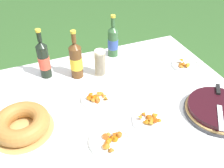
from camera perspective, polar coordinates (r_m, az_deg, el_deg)
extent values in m
cube|color=brown|center=(1.50, -0.09, -4.84)|extent=(1.56, 1.19, 0.03)
cylinder|color=brown|center=(2.36, 11.43, 1.83)|extent=(0.06, 0.06, 0.66)
cube|color=white|center=(1.49, -0.09, -4.28)|extent=(1.57, 1.20, 0.00)
cube|color=white|center=(1.98, -6.57, 5.57)|extent=(1.57, 0.00, 0.10)
cube|color=white|center=(1.89, 22.53, 0.88)|extent=(0.00, 1.20, 0.10)
cylinder|color=#38383D|center=(1.54, 22.86, -5.91)|extent=(0.37, 0.37, 0.02)
cylinder|color=tan|center=(1.53, 23.00, -5.50)|extent=(0.36, 0.36, 0.01)
cylinder|color=black|center=(1.51, 23.18, -4.98)|extent=(0.34, 0.34, 0.03)
cube|color=silver|center=(1.43, 23.56, -7.03)|extent=(0.14, 0.17, 0.00)
cube|color=black|center=(1.61, 23.07, -1.11)|extent=(0.07, 0.09, 0.01)
cylinder|color=tan|center=(1.42, -19.61, -9.67)|extent=(0.32, 0.32, 0.01)
torus|color=#AD7033|center=(1.39, -20.02, -8.37)|extent=(0.29, 0.29, 0.09)
cylinder|color=beige|center=(1.68, -2.69, 3.50)|extent=(0.07, 0.07, 0.09)
cylinder|color=beige|center=(1.67, -2.70, 3.87)|extent=(0.07, 0.07, 0.09)
cylinder|color=beige|center=(1.67, -2.71, 4.24)|extent=(0.07, 0.07, 0.09)
cylinder|color=beige|center=(1.66, -2.73, 4.61)|extent=(0.07, 0.07, 0.09)
cylinder|color=beige|center=(1.65, -2.74, 4.98)|extent=(0.07, 0.07, 0.09)
cylinder|color=beige|center=(1.65, -2.75, 5.36)|extent=(0.07, 0.07, 0.09)
cylinder|color=beige|center=(1.64, -2.77, 5.74)|extent=(0.07, 0.07, 0.09)
cylinder|color=beige|center=(1.63, -2.78, 6.12)|extent=(0.07, 0.07, 0.09)
torus|color=beige|center=(1.61, -2.83, 7.56)|extent=(0.07, 0.07, 0.01)
cylinder|color=#2D562D|center=(1.87, 0.23, 9.29)|extent=(0.07, 0.07, 0.20)
cylinder|color=#334C93|center=(1.87, 0.23, 9.19)|extent=(0.08, 0.08, 0.08)
cone|color=#2D562D|center=(1.81, 0.24, 12.58)|extent=(0.07, 0.07, 0.04)
cylinder|color=#2D562D|center=(1.79, 0.24, 14.03)|extent=(0.03, 0.03, 0.06)
cylinder|color=gold|center=(1.77, 0.24, 15.22)|extent=(0.03, 0.03, 0.02)
cylinder|color=brown|center=(1.65, -8.17, 4.94)|extent=(0.08, 0.08, 0.22)
cylinder|color=yellow|center=(1.65, -8.16, 4.81)|extent=(0.08, 0.08, 0.08)
cone|color=brown|center=(1.58, -8.58, 8.76)|extent=(0.08, 0.08, 0.04)
cylinder|color=brown|center=(1.56, -8.75, 10.36)|extent=(0.03, 0.03, 0.07)
cylinder|color=gold|center=(1.54, -8.90, 11.69)|extent=(0.03, 0.03, 0.02)
cylinder|color=black|center=(1.69, -15.25, 4.94)|extent=(0.07, 0.07, 0.23)
cylinder|color=#E54C38|center=(1.69, -15.22, 4.81)|extent=(0.07, 0.07, 0.09)
cone|color=black|center=(1.62, -16.01, 8.80)|extent=(0.07, 0.07, 0.04)
cylinder|color=black|center=(1.60, -16.33, 10.36)|extent=(0.03, 0.03, 0.06)
cylinder|color=gold|center=(1.58, -16.59, 11.65)|extent=(0.03, 0.03, 0.02)
cylinder|color=white|center=(1.51, -3.45, -3.36)|extent=(0.20, 0.20, 0.01)
torus|color=white|center=(1.50, -3.47, -3.13)|extent=(0.20, 0.20, 0.01)
cone|color=#B54E17|center=(1.47, -3.51, -3.71)|extent=(0.05, 0.05, 0.04)
cone|color=#B1651A|center=(1.48, -4.23, -3.46)|extent=(0.05, 0.05, 0.04)
cone|color=#B8550E|center=(1.51, -5.12, -2.36)|extent=(0.05, 0.05, 0.04)
cone|color=#C6580B|center=(1.48, -4.27, -2.77)|extent=(0.04, 0.04, 0.02)
cone|color=#B36917|center=(1.49, -3.39, -2.95)|extent=(0.05, 0.05, 0.03)
cone|color=orange|center=(1.50, -2.88, -2.01)|extent=(0.04, 0.04, 0.03)
cone|color=#C7550D|center=(1.50, -3.52, -2.76)|extent=(0.06, 0.05, 0.04)
cone|color=#A75F16|center=(1.52, -2.56, -2.00)|extent=(0.03, 0.03, 0.03)
cone|color=#C3580E|center=(1.49, -5.11, -2.97)|extent=(0.04, 0.05, 0.04)
cone|color=#C86720|center=(1.51, -2.01, -2.55)|extent=(0.05, 0.05, 0.03)
cone|color=#B06617|center=(1.49, -1.43, -3.20)|extent=(0.04, 0.04, 0.04)
cylinder|color=white|center=(1.39, 8.49, -8.43)|extent=(0.19, 0.19, 0.01)
torus|color=white|center=(1.38, 8.52, -8.20)|extent=(0.19, 0.19, 0.01)
cone|color=#BF5F13|center=(1.37, 9.07, -7.79)|extent=(0.04, 0.04, 0.04)
cone|color=#CA550F|center=(1.40, 7.35, -6.63)|extent=(0.04, 0.04, 0.04)
cone|color=#B7731E|center=(1.36, 8.94, -8.50)|extent=(0.05, 0.05, 0.04)
cone|color=#B26D16|center=(1.40, 9.48, -6.90)|extent=(0.05, 0.06, 0.05)
cone|color=#A85F0E|center=(1.36, 8.00, -8.29)|extent=(0.06, 0.06, 0.04)
cone|color=#C44C10|center=(1.36, 10.09, -8.08)|extent=(0.04, 0.04, 0.04)
cone|color=#C46B1A|center=(1.38, 10.73, -7.95)|extent=(0.04, 0.04, 0.02)
cone|color=orange|center=(1.37, 6.57, -7.33)|extent=(0.03, 0.04, 0.04)
cone|color=#A85E12|center=(1.38, 9.15, -7.86)|extent=(0.05, 0.05, 0.04)
cone|color=#AD4E12|center=(1.38, 8.58, -7.76)|extent=(0.04, 0.04, 0.04)
cone|color=#A64B0E|center=(1.38, 8.16, -7.19)|extent=(0.05, 0.05, 0.04)
cylinder|color=white|center=(1.28, -0.63, -13.04)|extent=(0.21, 0.21, 0.01)
torus|color=white|center=(1.28, -0.63, -12.82)|extent=(0.21, 0.21, 0.01)
cone|color=#CD5E22|center=(1.28, -1.34, -11.71)|extent=(0.05, 0.05, 0.03)
cone|color=#A55617|center=(1.27, 1.43, -11.41)|extent=(0.05, 0.05, 0.04)
cone|color=#BD6618|center=(1.29, -0.89, -11.22)|extent=(0.04, 0.04, 0.03)
cone|color=#BE6919|center=(1.29, -1.45, -11.71)|extent=(0.04, 0.04, 0.03)
cone|color=#C85313|center=(1.29, 1.00, -11.25)|extent=(0.05, 0.05, 0.04)
cone|color=#C3690C|center=(1.26, -0.76, -12.48)|extent=(0.04, 0.04, 0.03)
cone|color=#AD660F|center=(1.27, 0.69, -12.32)|extent=(0.04, 0.04, 0.03)
cone|color=#B96010|center=(1.25, -1.08, -12.84)|extent=(0.04, 0.04, 0.03)
cone|color=#A94E0D|center=(1.27, 0.03, -11.99)|extent=(0.04, 0.04, 0.02)
cone|color=#CA6E1F|center=(1.23, -1.31, -13.75)|extent=(0.05, 0.05, 0.02)
cone|color=#A7601D|center=(1.23, -0.20, -14.64)|extent=(0.03, 0.04, 0.03)
cylinder|color=white|center=(1.86, 16.43, 4.07)|extent=(0.20, 0.20, 0.01)
torus|color=white|center=(1.86, 16.47, 4.28)|extent=(0.20, 0.20, 0.01)
cone|color=#BA7213|center=(1.83, 16.77, 4.15)|extent=(0.04, 0.05, 0.03)
cone|color=orange|center=(1.84, 16.70, 4.34)|extent=(0.06, 0.06, 0.05)
cone|color=#C5641B|center=(1.82, 15.68, 4.13)|extent=(0.06, 0.05, 0.04)
cone|color=#AF6015|center=(1.82, 15.67, 4.45)|extent=(0.05, 0.05, 0.04)
cone|color=#BC5713|center=(1.83, 16.08, 4.61)|extent=(0.05, 0.05, 0.04)
cone|color=#BF660D|center=(1.86, 15.69, 5.41)|extent=(0.04, 0.04, 0.04)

